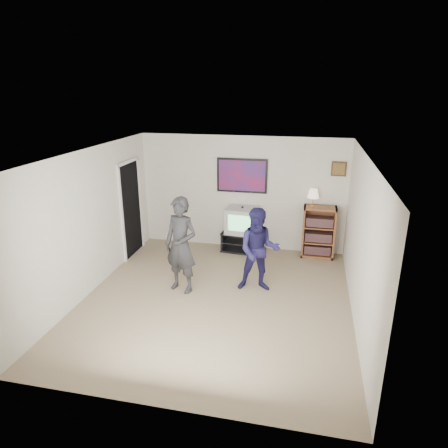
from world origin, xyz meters
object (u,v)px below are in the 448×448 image
at_px(crt_television, 242,220).
at_px(person_short, 259,250).
at_px(media_stand, 242,242).
at_px(person_tall, 181,245).
at_px(bookshelf, 319,232).

relative_size(crt_television, person_short, 0.44).
bearing_deg(person_short, crt_television, 100.92).
height_order(media_stand, crt_television, crt_television).
height_order(media_stand, person_tall, person_tall).
distance_m(media_stand, bookshelf, 1.66).
height_order(person_tall, person_short, person_tall).
relative_size(bookshelf, person_short, 0.73).
bearing_deg(person_tall, bookshelf, 58.18).
bearing_deg(bookshelf, media_stand, -178.24).
xyz_separation_m(crt_television, person_tall, (-0.74, -1.99, 0.14)).
xyz_separation_m(media_stand, person_short, (0.58, -1.69, 0.54)).
bearing_deg(person_short, media_stand, 100.73).
bearing_deg(person_short, bookshelf, 50.80).
distance_m(crt_television, bookshelf, 1.64).
bearing_deg(bookshelf, crt_television, -178.25).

